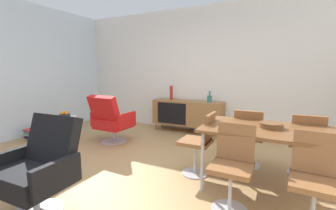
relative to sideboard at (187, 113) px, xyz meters
The scene contains 17 objects.
ground_plane 2.35m from the sideboard, 84.20° to the right, with size 8.32×8.32×0.00m, color tan.
wall_back 1.03m from the sideboard, 52.28° to the left, with size 6.80×0.12×2.80m, color white.
sideboard is the anchor object (origin of this frame).
vase_cobalt 0.60m from the sideboard, behind, with size 0.07×0.07×0.32m.
vase_sculptural_dark 0.62m from the sideboard, ahead, with size 0.10×0.10×0.24m.
dining_table 2.72m from the sideboard, 46.37° to the right, with size 1.60×0.90×0.74m.
wooden_bowl_on_table 2.67m from the sideboard, 46.43° to the right, with size 0.26×0.26×0.06m, color brown.
dining_chair_back_right 2.63m from the sideboard, 32.23° to the right, with size 0.42×0.45×0.86m.
dining_chair_front_left 2.94m from the sideboard, 58.90° to the right, with size 0.40×0.43×0.86m.
dining_chair_near_window 2.19m from the sideboard, 63.43° to the right, with size 0.43×0.40×0.86m.
dining_chair_front_right 3.36m from the sideboard, 48.59° to the right, with size 0.42×0.44×0.86m.
dining_chair_back_left 2.07m from the sideboard, 42.67° to the right, with size 0.41×0.43×0.86m.
lounge_chair_red 1.74m from the sideboard, 125.47° to the right, with size 0.73×0.67×0.95m.
armchair_black_shell 3.44m from the sideboard, 92.69° to the right, with size 0.74×0.68×0.95m.
side_table_round 2.56m from the sideboard, 134.09° to the right, with size 0.44×0.44×0.52m.
fruit_bowl 2.56m from the sideboard, 134.09° to the right, with size 0.20×0.20×0.11m.
magazine_stack 3.23m from the sideboard, 142.96° to the right, with size 0.33×0.40×0.22m.
Camera 1 is at (1.70, -2.45, 1.39)m, focal length 24.36 mm.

